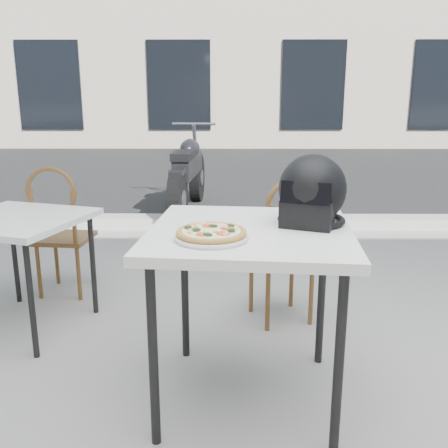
{
  "coord_description": "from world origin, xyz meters",
  "views": [
    {
      "loc": [
        -0.46,
        -2.13,
        1.37
      ],
      "look_at": [
        -0.47,
        -0.19,
        0.86
      ],
      "focal_mm": 40.0,
      "sensor_mm": 36.0,
      "label": 1
    }
  ],
  "objects_px": {
    "pizza": "(211,232)",
    "cafe_table_side": "(17,227)",
    "helmet": "(312,193)",
    "cafe_chair_main": "(286,242)",
    "plate": "(211,237)",
    "cafe_table_main": "(250,245)",
    "motorcycle": "(188,175)",
    "cafe_chair_side": "(59,224)"
  },
  "relations": [
    {
      "from": "cafe_table_main",
      "to": "pizza",
      "type": "distance_m",
      "value": 0.25
    },
    {
      "from": "pizza",
      "to": "cafe_chair_main",
      "type": "bearing_deg",
      "value": 66.63
    },
    {
      "from": "plate",
      "to": "motorcycle",
      "type": "height_order",
      "value": "motorcycle"
    },
    {
      "from": "plate",
      "to": "helmet",
      "type": "bearing_deg",
      "value": 30.57
    },
    {
      "from": "cafe_chair_main",
      "to": "cafe_table_main",
      "type": "bearing_deg",
      "value": 54.69
    },
    {
      "from": "cafe_chair_side",
      "to": "cafe_chair_main",
      "type": "bearing_deg",
      "value": 169.67
    },
    {
      "from": "cafe_chair_side",
      "to": "helmet",
      "type": "bearing_deg",
      "value": 148.82
    },
    {
      "from": "pizza",
      "to": "cafe_table_main",
      "type": "bearing_deg",
      "value": 45.83
    },
    {
      "from": "motorcycle",
      "to": "helmet",
      "type": "bearing_deg",
      "value": -72.7
    },
    {
      "from": "cafe_chair_main",
      "to": "plate",
      "type": "bearing_deg",
      "value": 49.04
    },
    {
      "from": "pizza",
      "to": "cafe_table_side",
      "type": "height_order",
      "value": "pizza"
    },
    {
      "from": "pizza",
      "to": "motorcycle",
      "type": "relative_size",
      "value": 0.16
    },
    {
      "from": "cafe_table_main",
      "to": "cafe_table_side",
      "type": "distance_m",
      "value": 1.51
    },
    {
      "from": "pizza",
      "to": "cafe_table_side",
      "type": "xyz_separation_m",
      "value": [
        -1.16,
        0.89,
        -0.22
      ]
    },
    {
      "from": "helmet",
      "to": "cafe_table_side",
      "type": "bearing_deg",
      "value": 179.6
    },
    {
      "from": "plate",
      "to": "cafe_chair_main",
      "type": "distance_m",
      "value": 1.09
    },
    {
      "from": "cafe_chair_side",
      "to": "motorcycle",
      "type": "height_order",
      "value": "motorcycle"
    },
    {
      "from": "cafe_chair_side",
      "to": "motorcycle",
      "type": "relative_size",
      "value": 0.44
    },
    {
      "from": "cafe_table_main",
      "to": "motorcycle",
      "type": "height_order",
      "value": "motorcycle"
    },
    {
      "from": "pizza",
      "to": "cafe_table_side",
      "type": "bearing_deg",
      "value": 142.41
    },
    {
      "from": "motorcycle",
      "to": "plate",
      "type": "bearing_deg",
      "value": -79.72
    },
    {
      "from": "cafe_table_main",
      "to": "cafe_chair_main",
      "type": "height_order",
      "value": "cafe_chair_main"
    },
    {
      "from": "cafe_table_main",
      "to": "pizza",
      "type": "xyz_separation_m",
      "value": [
        -0.16,
        -0.17,
        0.1
      ]
    },
    {
      "from": "plate",
      "to": "pizza",
      "type": "bearing_deg",
      "value": 87.76
    },
    {
      "from": "plate",
      "to": "helmet",
      "type": "height_order",
      "value": "helmet"
    },
    {
      "from": "cafe_table_side",
      "to": "cafe_chair_side",
      "type": "height_order",
      "value": "cafe_chair_side"
    },
    {
      "from": "plate",
      "to": "cafe_chair_main",
      "type": "xyz_separation_m",
      "value": [
        0.41,
        0.96,
        -0.31
      ]
    },
    {
      "from": "cafe_chair_main",
      "to": "cafe_chair_side",
      "type": "distance_m",
      "value": 1.56
    },
    {
      "from": "helmet",
      "to": "cafe_table_side",
      "type": "distance_m",
      "value": 1.75
    },
    {
      "from": "pizza",
      "to": "cafe_table_side",
      "type": "distance_m",
      "value": 1.48
    },
    {
      "from": "cafe_table_main",
      "to": "helmet",
      "type": "xyz_separation_m",
      "value": [
        0.27,
        0.09,
        0.21
      ]
    },
    {
      "from": "plate",
      "to": "cafe_chair_side",
      "type": "xyz_separation_m",
      "value": [
        -1.08,
        1.38,
        -0.31
      ]
    },
    {
      "from": "cafe_table_main",
      "to": "motorcycle",
      "type": "relative_size",
      "value": 0.45
    },
    {
      "from": "helmet",
      "to": "cafe_chair_side",
      "type": "relative_size",
      "value": 0.43
    },
    {
      "from": "cafe_table_main",
      "to": "plate",
      "type": "xyz_separation_m",
      "value": [
        -0.16,
        -0.17,
        0.08
      ]
    },
    {
      "from": "cafe_table_main",
      "to": "cafe_table_side",
      "type": "height_order",
      "value": "cafe_table_main"
    },
    {
      "from": "helmet",
      "to": "motorcycle",
      "type": "height_order",
      "value": "helmet"
    },
    {
      "from": "cafe_table_main",
      "to": "plate",
      "type": "distance_m",
      "value": 0.25
    },
    {
      "from": "cafe_table_main",
      "to": "motorcycle",
      "type": "xyz_separation_m",
      "value": [
        -0.56,
        3.73,
        -0.29
      ]
    },
    {
      "from": "cafe_chair_side",
      "to": "motorcycle",
      "type": "bearing_deg",
      "value": -99.75
    },
    {
      "from": "cafe_table_side",
      "to": "motorcycle",
      "type": "height_order",
      "value": "motorcycle"
    },
    {
      "from": "cafe_table_main",
      "to": "plate",
      "type": "bearing_deg",
      "value": -134.13
    }
  ]
}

